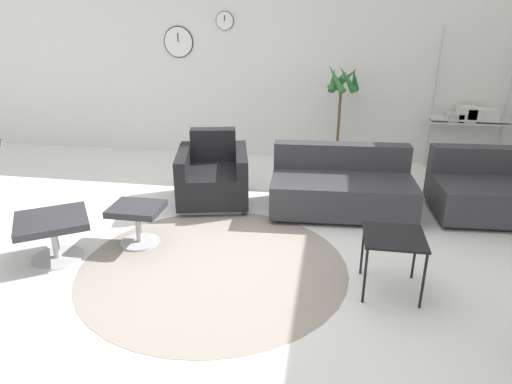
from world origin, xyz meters
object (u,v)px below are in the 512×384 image
couch_low (341,188)px  side_table (394,241)px  armchair_red (213,177)px  ottoman (137,216)px  lounge_chair (8,194)px  shelf_unit (470,115)px  couch_second (491,193)px  potted_plant (339,123)px

couch_low → side_table: (0.38, -1.51, 0.17)m
armchair_red → couch_low: armchair_red is taller
ottoman → couch_low: 2.16m
lounge_chair → side_table: lounge_chair is taller
lounge_chair → ottoman: 1.06m
ottoman → shelf_unit: size_ratio=0.25×
ottoman → shelf_unit: bearing=38.3°
lounge_chair → couch_low: (2.68, 1.66, -0.40)m
lounge_chair → couch_second: (4.25, 1.80, -0.40)m
armchair_red → potted_plant: potted_plant is taller
armchair_red → couch_low: size_ratio=0.66×
armchair_red → side_table: (1.81, -1.53, 0.14)m
couch_low → couch_second: (1.56, 0.14, 0.00)m
ottoman → shelf_unit: shelf_unit is taller
lounge_chair → ottoman: (0.82, 0.55, -0.38)m
armchair_red → potted_plant: (1.38, 1.41, 0.36)m
ottoman → armchair_red: bearing=69.3°
shelf_unit → armchair_red: bearing=-152.0°
couch_low → shelf_unit: 2.38m
ottoman → couch_low: bearing=30.7°
side_table → potted_plant: size_ratio=0.33×
ottoman → armchair_red: size_ratio=0.45×
ottoman → couch_second: size_ratio=0.37×
couch_low → potted_plant: bearing=-91.7°
side_table → shelf_unit: size_ratio=0.25×
armchair_red → shelf_unit: 3.51m
ottoman → armchair_red: armchair_red is taller
couch_second → armchair_red: bearing=-1.5°
couch_second → shelf_unit: bearing=-96.6°
lounge_chair → armchair_red: bearing=109.4°
lounge_chair → ottoman: size_ratio=2.51×
armchair_red → ottoman: bearing=56.4°
lounge_chair → couch_second: 4.63m
couch_low → shelf_unit: (1.64, 1.65, 0.51)m
side_table → potted_plant: bearing=98.2°
lounge_chair → armchair_red: lounge_chair is taller
lounge_chair → couch_low: lounge_chair is taller
lounge_chair → couch_low: 3.18m
armchair_red → side_table: 2.37m
couch_low → couch_second: 1.57m
side_table → shelf_unit: shelf_unit is taller
shelf_unit → side_table: bearing=-111.8°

